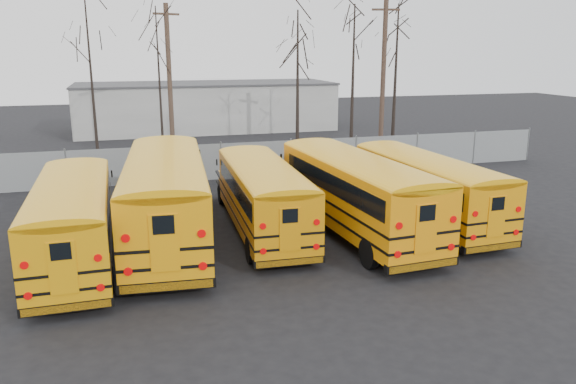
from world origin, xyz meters
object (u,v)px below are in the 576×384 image
object	(u,v)px
bus_a	(73,214)
bus_b	(166,191)
utility_pole_right	(383,77)
bus_c	(262,191)
bus_d	(353,187)
utility_pole_left	(170,82)
bus_e	(424,183)

from	to	relation	value
bus_a	bus_b	world-z (taller)	bus_b
bus_b	bus_a	bearing A→B (deg)	-153.93
bus_a	utility_pole_right	world-z (taller)	utility_pole_right
bus_a	bus_c	xyz separation A→B (m)	(6.82, 1.42, -0.03)
bus_a	bus_d	distance (m)	10.22
bus_c	utility_pole_right	size ratio (longest dim) A/B	1.01
bus_a	utility_pole_left	bearing A→B (deg)	73.86
bus_c	bus_b	bearing A→B (deg)	-175.03
utility_pole_right	bus_c	bearing A→B (deg)	-117.63
bus_a	bus_e	distance (m)	13.58
utility_pole_left	utility_pole_right	bearing A→B (deg)	-31.34
bus_d	bus_c	bearing A→B (deg)	158.62
utility_pole_left	utility_pole_right	size ratio (longest dim) A/B	0.96
bus_a	bus_c	world-z (taller)	bus_a
bus_d	utility_pole_right	world-z (taller)	utility_pole_right
bus_a	bus_d	world-z (taller)	bus_d
bus_a	utility_pole_left	distance (m)	18.37
bus_a	bus_b	xyz separation A→B (m)	(3.14, 1.24, 0.27)
bus_a	utility_pole_right	bearing A→B (deg)	38.45
bus_e	utility_pole_right	distance (m)	15.43
bus_d	utility_pole_left	xyz separation A→B (m)	(-5.50, 17.09, 3.16)
bus_c	bus_e	bearing A→B (deg)	-2.87
bus_c	bus_e	size ratio (longest dim) A/B	0.99
utility_pole_left	bus_e	bearing A→B (deg)	-83.47
bus_a	utility_pole_left	world-z (taller)	utility_pole_left
bus_d	utility_pole_right	xyz separation A→B (m)	(8.10, 14.73, 3.35)
bus_e	utility_pole_right	size ratio (longest dim) A/B	1.02
bus_a	bus_d	xyz separation A→B (m)	(10.21, 0.35, 0.15)
utility_pole_left	utility_pole_right	xyz separation A→B (m)	(13.60, -2.36, 0.19)
bus_d	bus_e	bearing A→B (deg)	4.15
bus_c	bus_e	xyz separation A→B (m)	(6.73, -0.59, 0.01)
bus_c	bus_e	world-z (taller)	bus_e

